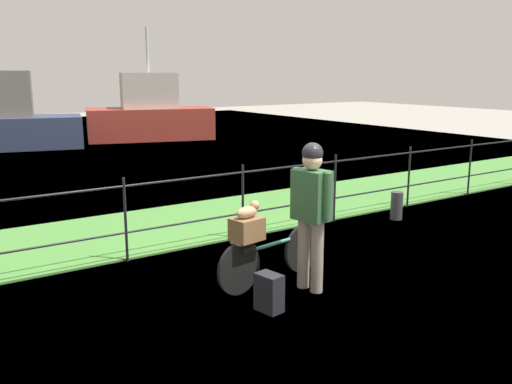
# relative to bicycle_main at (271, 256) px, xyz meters

# --- Properties ---
(ground_plane) EXTENTS (60.00, 60.00, 0.00)m
(ground_plane) POSITION_rel_bicycle_main_xyz_m (0.68, -0.34, -0.32)
(ground_plane) COLOR gray
(grass_strip) EXTENTS (27.00, 2.40, 0.03)m
(grass_strip) POSITION_rel_bicycle_main_xyz_m (0.68, 2.90, -0.31)
(grass_strip) COLOR #478438
(grass_strip) RESTS_ON ground
(harbor_water) EXTENTS (30.00, 30.00, 0.00)m
(harbor_water) POSITION_rel_bicycle_main_xyz_m (0.68, 11.49, -0.32)
(harbor_water) COLOR #426684
(harbor_water) RESTS_ON ground
(iron_fence) EXTENTS (18.04, 0.04, 1.12)m
(iron_fence) POSITION_rel_bicycle_main_xyz_m (0.68, 1.66, 0.33)
(iron_fence) COLOR black
(iron_fence) RESTS_ON ground
(bicycle_main) EXTENTS (1.64, 0.33, 0.60)m
(bicycle_main) POSITION_rel_bicycle_main_xyz_m (0.00, 0.00, 0.00)
(bicycle_main) COLOR black
(bicycle_main) RESTS_ON ground
(wooden_crate) EXTENTS (0.37, 0.31, 0.26)m
(wooden_crate) POSITION_rel_bicycle_main_xyz_m (-0.38, -0.06, 0.41)
(wooden_crate) COLOR brown
(wooden_crate) RESTS_ON bicycle_main
(terrier_dog) EXTENTS (0.32, 0.18, 0.18)m
(terrier_dog) POSITION_rel_bicycle_main_xyz_m (-0.35, -0.06, 0.61)
(terrier_dog) COLOR tan
(terrier_dog) RESTS_ON wooden_crate
(cyclist_person) EXTENTS (0.32, 0.53, 1.68)m
(cyclist_person) POSITION_rel_bicycle_main_xyz_m (0.24, -0.42, 0.68)
(cyclist_person) COLOR gray
(cyclist_person) RESTS_ON ground
(backpack_on_paving) EXTENTS (0.23, 0.31, 0.40)m
(backpack_on_paving) POSITION_rel_bicycle_main_xyz_m (-0.48, -0.63, -0.12)
(backpack_on_paving) COLOR black
(backpack_on_paving) RESTS_ON ground
(mooring_bollard) EXTENTS (0.20, 0.20, 0.47)m
(mooring_bollard) POSITION_rel_bicycle_main_xyz_m (3.43, 1.16, -0.09)
(mooring_bollard) COLOR #38383D
(mooring_bollard) RESTS_ON ground
(moored_boat_near) EXTENTS (4.85, 3.16, 4.01)m
(moored_boat_near) POSITION_rel_bicycle_main_xyz_m (4.71, 14.23, 0.56)
(moored_boat_near) COLOR #9E3328
(moored_boat_near) RESTS_ON ground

